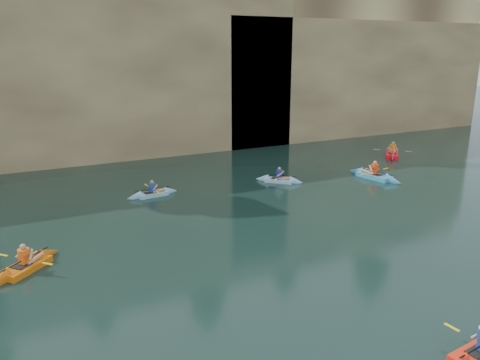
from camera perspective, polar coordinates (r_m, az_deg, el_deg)
name	(u,v)px	position (r m, az deg, el deg)	size (l,w,h in m)	color
ground	(275,338)	(12.88, 4.26, -18.60)	(160.00, 160.00, 0.00)	black
cliff	(80,65)	(39.48, -18.98, 13.11)	(70.00, 16.00, 12.00)	tan
cliff_slab_center	(128,73)	(32.60, -13.47, 12.61)	(24.00, 2.40, 11.40)	tan
cliff_slab_east	(363,77)	(42.04, 14.77, 12.07)	(26.00, 2.40, 9.84)	tan
sea_cave_center	(38,143)	(31.57, -23.36, 4.14)	(3.50, 1.00, 3.20)	black
sea_cave_east	(241,118)	(35.06, 0.06, 7.55)	(5.00, 1.00, 4.50)	black
kayaker_orange	(26,266)	(17.66, -24.68, -9.53)	(2.78, 2.66, 1.19)	#D6620D
kayaker_ltblue_near	(279,180)	(26.36, 4.78, 0.03)	(2.42, 2.37, 1.08)	#98C9FF
kayaker_red_far	(392,154)	(34.22, 18.05, 3.01)	(2.99, 3.07, 1.29)	red
kayaker_ltblue_mid	(153,194)	(24.21, -10.61, -1.64)	(2.78, 2.08, 1.03)	#7FB8D5
kayaker_blue_east	(374,176)	(28.11, 16.05, 0.50)	(2.50, 3.71, 1.29)	#3A97C8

